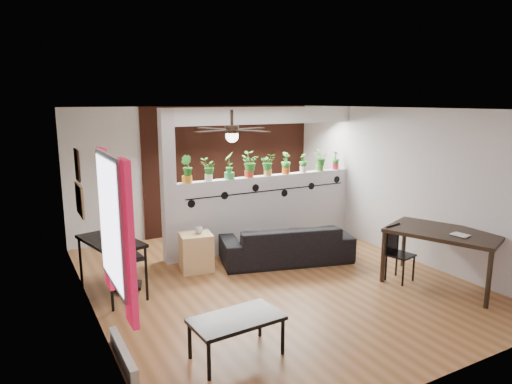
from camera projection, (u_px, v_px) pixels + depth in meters
name	position (u px, v px, depth m)	size (l,w,h in m)	color
room_shell	(272.00, 197.00, 6.79)	(6.30, 7.10, 2.90)	brown
partition_wall	(268.00, 211.00, 8.58)	(3.60, 0.18, 1.35)	#BCBCC1
ceiling_header	(268.00, 115.00, 8.23)	(3.60, 0.18, 0.30)	silver
pier_column	(168.00, 187.00, 7.55)	(0.22, 0.20, 2.60)	#BCBCC1
brick_panel	(233.00, 168.00, 9.72)	(3.90, 0.05, 2.60)	#9C422D
vine_decal	(270.00, 191.00, 8.42)	(3.31, 0.01, 0.30)	black
window_assembly	(113.00, 225.00, 4.51)	(0.09, 1.30, 1.55)	white
baseboard_heater	(123.00, 355.00, 4.80)	(0.08, 1.00, 0.18)	beige
corkboard	(80.00, 200.00, 6.38)	(0.03, 0.60, 0.45)	#9A784A
framed_art	(77.00, 165.00, 6.24)	(0.03, 0.34, 0.44)	#8C7259
ceiling_fan	(232.00, 132.00, 5.95)	(1.19, 1.19, 0.43)	black
potted_plant_0	(187.00, 168.00, 7.65)	(0.28, 0.30, 0.47)	orange
potted_plant_1	(209.00, 169.00, 7.85)	(0.20, 0.16, 0.39)	white
potted_plant_2	(229.00, 165.00, 8.02)	(0.29, 0.32, 0.48)	green
potted_plant_3	(249.00, 164.00, 8.21)	(0.30, 0.31, 0.46)	#B3321C
potted_plant_4	(268.00, 164.00, 8.40)	(0.25, 0.23, 0.41)	gold
potted_plant_5	(286.00, 162.00, 8.59)	(0.26, 0.23, 0.41)	orange
potted_plant_6	(303.00, 162.00, 8.78)	(0.20, 0.22, 0.37)	silver
potted_plant_7	(320.00, 159.00, 8.96)	(0.26, 0.27, 0.42)	#4A9435
potted_plant_8	(336.00, 160.00, 9.16)	(0.17, 0.20, 0.37)	#C51F3F
sofa	(286.00, 244.00, 7.79)	(2.10, 0.83, 0.61)	black
cube_shelf	(196.00, 252.00, 7.38)	(0.50, 0.45, 0.61)	tan
cup	(199.00, 230.00, 7.33)	(0.13, 0.13, 0.10)	gray
computer_desk	(111.00, 245.00, 6.39)	(0.82, 1.22, 0.81)	black
monitor	(108.00, 230.00, 6.49)	(0.06, 0.34, 0.19)	black
office_chair	(125.00, 260.00, 6.68)	(0.50, 0.50, 0.97)	black
dining_table	(443.00, 236.00, 6.71)	(1.46, 1.78, 0.84)	black
book	(457.00, 236.00, 6.38)	(0.17, 0.23, 0.02)	gray
folding_chair	(396.00, 248.00, 6.96)	(0.42, 0.42, 0.86)	black
coffee_table	(236.00, 322.00, 4.86)	(1.00, 0.59, 0.45)	black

